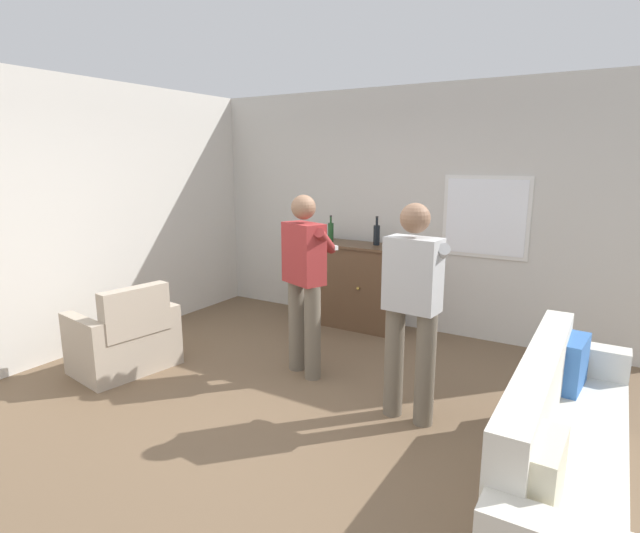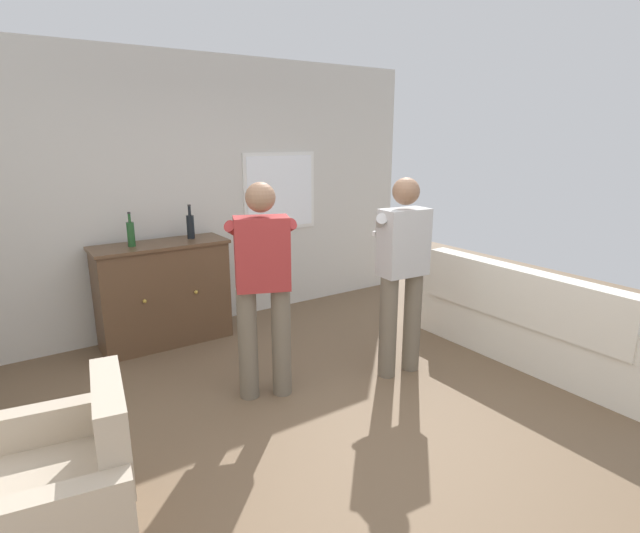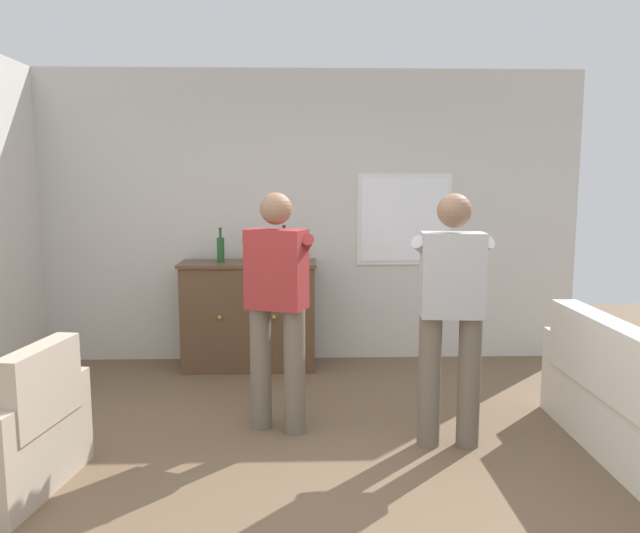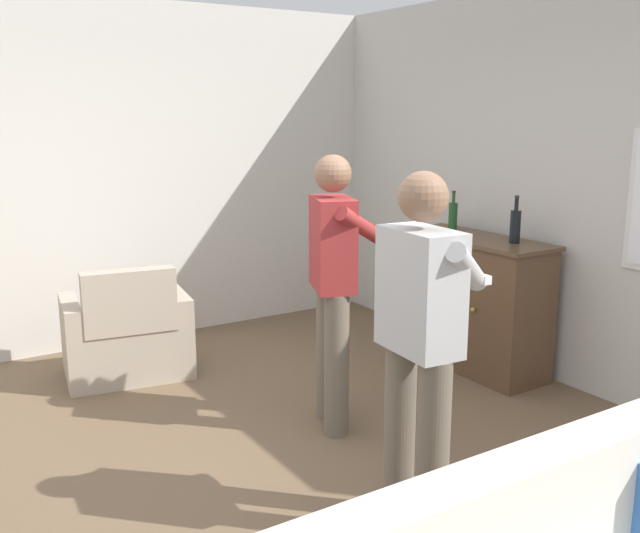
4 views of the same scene
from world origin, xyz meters
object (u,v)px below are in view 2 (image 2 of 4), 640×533
bottle_wine_green (131,233)px  person_standing_right (402,268)px  couch (528,325)px  person_standing_left (263,281)px  bottle_liquor_amber (190,226)px  armchair (69,496)px  sideboard_cabinet (164,293)px

bottle_wine_green → person_standing_right: size_ratio=0.19×
couch → bottle_wine_green: bottle_wine_green is taller
couch → person_standing_left: bearing=160.9°
bottle_wine_green → bottle_liquor_amber: bearing=4.9°
person_standing_left → person_standing_right: 1.18m
bottle_wine_green → person_standing_right: (1.72, -1.77, -0.19)m
armchair → sideboard_cabinet: sideboard_cabinet is taller
sideboard_cabinet → bottle_liquor_amber: bottle_liquor_amber is taller
armchair → bottle_wine_green: bearing=67.7°
armchair → couch: bearing=0.5°
bottle_liquor_amber → couch: bearing=-45.8°
sideboard_cabinet → bottle_liquor_amber: (0.33, 0.05, 0.63)m
couch → bottle_liquor_amber: bottle_liquor_amber is taller
armchair → bottle_liquor_amber: size_ratio=2.87×
bottle_liquor_amber → person_standing_right: (1.14, -1.82, -0.20)m
person_standing_left → couch: bearing=-19.1°
couch → person_standing_left: size_ratio=1.38×
person_standing_right → bottle_liquor_amber: bearing=121.9°
person_standing_left → sideboard_cabinet: bearing=102.4°
sideboard_cabinet → person_standing_right: person_standing_right is taller
bottle_liquor_amber → person_standing_right: person_standing_right is taller
person_standing_right → person_standing_left: bearing=165.5°
sideboard_cabinet → bottle_wine_green: size_ratio=3.94×
bottle_wine_green → person_standing_right: person_standing_right is taller
couch → bottle_liquor_amber: size_ratio=6.89×
bottle_wine_green → person_standing_left: (0.58, -1.48, -0.19)m
person_standing_right → sideboard_cabinet: bearing=129.6°
armchair → person_standing_right: 2.79m
couch → bottle_liquor_amber: bearing=134.2°
person_standing_right → couch: bearing=-23.6°
armchair → bottle_liquor_amber: bearing=57.0°
person_standing_left → person_standing_right: bearing=-14.5°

